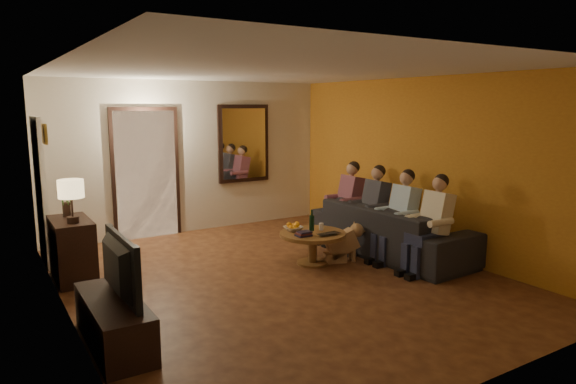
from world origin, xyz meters
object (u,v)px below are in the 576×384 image
coffee_table (313,248)px  bowl (293,229)px  dresser (72,250)px  person_d (347,205)px  tv (111,268)px  wine_bottle (312,220)px  sofa (390,230)px  table_lamp (72,201)px  person_a (433,228)px  person_c (372,212)px  person_b (400,219)px  laptop (331,235)px  dog (342,242)px  tv_stand (114,322)px

coffee_table → bowl: size_ratio=3.54×
dresser → person_d: (4.08, -0.38, 0.21)m
tv → wine_bottle: 3.21m
sofa → person_d: size_ratio=2.14×
table_lamp → person_d: 4.11m
person_a → person_d: (0.00, 1.80, 0.00)m
sofa → person_c: person_c is taller
dresser → sofa: (4.18, -1.28, -0.01)m
table_lamp → person_c: size_ratio=0.45×
dresser → tv: bearing=-90.0°
person_a → person_b: same height
person_a → laptop: (-1.04, 0.84, -0.14)m
person_d → sofa: bearing=-83.7°
table_lamp → person_d: size_ratio=0.45×
person_a → person_d: size_ratio=1.00×
tv → person_a: bearing=-90.8°
person_d → dog: person_d is taller
coffee_table → tv_stand: bearing=-160.2°
tv → person_a: (4.08, -0.05, -0.14)m
person_b → person_d: (0.00, 1.20, 0.00)m
dresser → coffee_table: (2.94, -1.07, -0.16)m
person_a → person_b: (0.00, 0.60, 0.00)m
person_b → bowl: 1.51m
dog → coffee_table: 0.43m
tv → sofa: tv is taller
person_b → person_d: same height
dog → coffee_table: size_ratio=0.61×
tv_stand → laptop: bearing=14.4°
dresser → tv: 2.16m
person_d → wine_bottle: (-1.09, -0.58, 0.01)m
tv → sofa: (4.18, 0.85, -0.36)m
tv_stand → person_a: (4.08, -0.05, 0.38)m
tv_stand → laptop: laptop is taller
sofa → coffee_table: size_ratio=2.79×
person_b → person_c: same height
tv_stand → person_d: size_ratio=1.10×
sofa → person_d: bearing=4.0°
laptop → tv: bearing=-166.6°
tv_stand → dog: 3.48m
tv_stand → dog: dog is taller
tv_stand → person_c: person_c is taller
tv_stand → person_b: 4.14m
tv_stand → person_b: bearing=7.6°
wine_bottle → person_b: bearing=-29.5°
person_b → dog: (-0.73, 0.39, -0.32)m
sofa → table_lamp: bearing=73.4°
tv → dresser: bearing=0.0°
person_c → bowl: person_c is taller
dresser → wine_bottle: (2.99, -0.97, 0.22)m
wine_bottle → coffee_table: bearing=-116.6°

